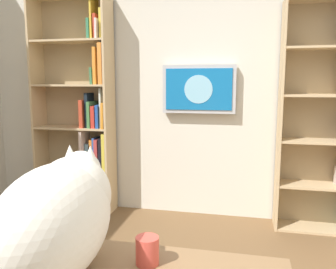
{
  "coord_description": "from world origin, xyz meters",
  "views": [
    {
      "loc": [
        -0.51,
        1.22,
        1.35
      ],
      "look_at": [
        0.0,
        -1.1,
        0.99
      ],
      "focal_mm": 36.76,
      "sensor_mm": 36.0,
      "label": 1
    }
  ],
  "objects_px": {
    "bookshelf_left": "(336,118)",
    "bookshelf_right": "(84,113)",
    "coffee_mug": "(147,251)",
    "cat": "(60,214)",
    "wall_mounted_tv": "(199,89)"
  },
  "relations": [
    {
      "from": "bookshelf_left",
      "to": "bookshelf_right",
      "type": "bearing_deg",
      "value": -0.0
    },
    {
      "from": "bookshelf_right",
      "to": "coffee_mug",
      "type": "relative_size",
      "value": 23.03
    },
    {
      "from": "bookshelf_left",
      "to": "coffee_mug",
      "type": "distance_m",
      "value": 2.5
    },
    {
      "from": "bookshelf_left",
      "to": "coffee_mug",
      "type": "bearing_deg",
      "value": 63.54
    },
    {
      "from": "bookshelf_right",
      "to": "cat",
      "type": "height_order",
      "value": "bookshelf_right"
    },
    {
      "from": "coffee_mug",
      "to": "wall_mounted_tv",
      "type": "bearing_deg",
      "value": -86.74
    },
    {
      "from": "wall_mounted_tv",
      "to": "bookshelf_right",
      "type": "bearing_deg",
      "value": 4.07
    },
    {
      "from": "wall_mounted_tv",
      "to": "cat",
      "type": "bearing_deg",
      "value": 87.11
    },
    {
      "from": "bookshelf_right",
      "to": "wall_mounted_tv",
      "type": "relative_size",
      "value": 3.09
    },
    {
      "from": "wall_mounted_tv",
      "to": "coffee_mug",
      "type": "height_order",
      "value": "wall_mounted_tv"
    },
    {
      "from": "wall_mounted_tv",
      "to": "cat",
      "type": "relative_size",
      "value": 1.07
    },
    {
      "from": "bookshelf_right",
      "to": "cat",
      "type": "bearing_deg",
      "value": 114.45
    },
    {
      "from": "bookshelf_right",
      "to": "coffee_mug",
      "type": "distance_m",
      "value": 2.6
    },
    {
      "from": "bookshelf_left",
      "to": "coffee_mug",
      "type": "relative_size",
      "value": 21.54
    },
    {
      "from": "cat",
      "to": "coffee_mug",
      "type": "relative_size",
      "value": 6.99
    }
  ]
}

